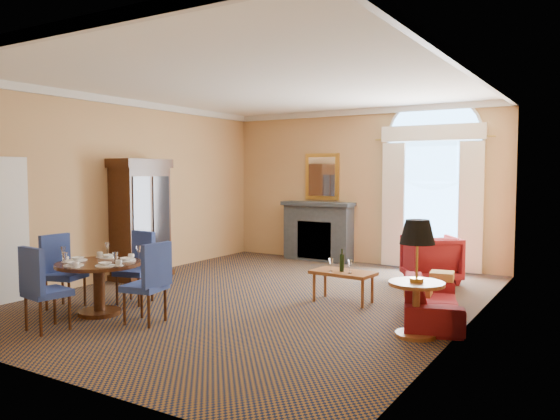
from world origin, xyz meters
The scene contains 12 objects.
ground centered at (0.00, 0.00, 0.00)m, with size 7.50×7.50×0.00m, color black.
room_envelope centered at (-0.03, 0.67, 2.51)m, with size 6.04×7.52×3.45m.
armoire centered at (-2.72, 0.15, 1.03)m, with size 0.61×1.09×2.13m.
dining_table centered at (-1.31, -1.98, 0.53)m, with size 1.12×1.12×0.90m.
dining_chair_north centered at (-1.39, -1.18, 0.59)m, with size 0.56×0.56×1.03m.
dining_chair_south centered at (-1.24, -2.90, 0.59)m, with size 0.52×0.52×1.03m.
dining_chair_east centered at (-0.39, -1.96, 0.59)m, with size 0.53×0.53×1.03m.
dining_chair_west centered at (-2.08, -2.00, 0.59)m, with size 0.57×0.57×1.03m.
sofa centered at (2.55, 0.08, 0.25)m, with size 1.74×0.68×0.51m, color maroon.
armchair centered at (1.84, 2.50, 0.40)m, with size 0.86×0.89×0.81m, color maroon.
coffee_table centered at (1.17, 0.34, 0.43)m, with size 0.94×0.57×0.79m.
side_table centered at (2.60, -0.74, 0.86)m, with size 0.64×0.64×1.33m.
Camera 1 is at (4.49, -6.84, 1.90)m, focal length 35.00 mm.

